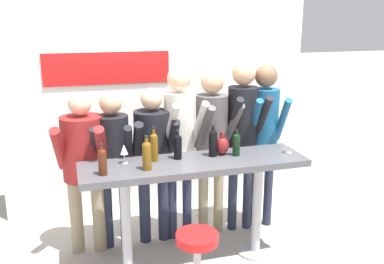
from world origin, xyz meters
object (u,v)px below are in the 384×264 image
at_px(person_right, 243,127).
at_px(wine_bottle_5, 147,154).
at_px(wine_bottle_1, 154,146).
at_px(wine_bottle_4, 102,160).
at_px(wine_bottle_2, 236,143).
at_px(tasting_table, 195,180).
at_px(wine_bottle_3, 213,142).
at_px(person_far_right, 264,127).
at_px(person_left, 113,154).
at_px(person_center_right, 212,134).
at_px(wine_glass_0, 289,140).
at_px(wine_glass_1, 124,150).
at_px(wine_bottle_0, 178,145).
at_px(person_far_left, 83,158).
at_px(person_center, 179,133).
at_px(decorative_vase, 222,145).
at_px(bar_stool, 197,259).
at_px(person_center_left, 153,150).

relative_size(person_right, wine_bottle_5, 6.16).
xyz_separation_m(wine_bottle_1, wine_bottle_4, (-0.47, -0.22, -0.02)).
height_order(wine_bottle_2, wine_bottle_5, wine_bottle_5).
distance_m(tasting_table, wine_bottle_3, 0.39).
bearing_deg(person_far_right, person_right, -167.14).
bearing_deg(wine_bottle_2, person_left, 157.08).
relative_size(person_left, person_center_right, 0.91).
relative_size(person_far_right, wine_bottle_5, 6.03).
bearing_deg(wine_bottle_4, wine_glass_0, 2.79).
xyz_separation_m(person_right, wine_bottle_4, (-1.50, -0.62, -0.02)).
bearing_deg(wine_glass_1, wine_bottle_0, -1.37).
bearing_deg(person_far_left, wine_bottle_2, -9.32).
distance_m(person_far_left, person_center, 0.97).
distance_m(person_far_left, person_far_right, 1.89).
bearing_deg(tasting_table, decorative_vase, 19.88).
bearing_deg(person_far_right, wine_bottle_1, -151.69).
bearing_deg(person_center, person_far_left, 175.72).
bearing_deg(wine_bottle_5, decorative_vase, 15.37).
height_order(person_center_right, person_far_right, person_far_right).
height_order(bar_stool, person_far_left, person_far_left).
xyz_separation_m(person_far_left, wine_bottle_0, (0.83, -0.40, 0.17)).
bearing_deg(wine_bottle_0, person_far_left, 154.10).
relative_size(person_far_left, person_far_right, 0.89).
bearing_deg(bar_stool, wine_bottle_2, 48.60).
bearing_deg(wine_bottle_0, wine_glass_1, 178.63).
xyz_separation_m(person_center_right, person_far_right, (0.58, -0.01, 0.04)).
bearing_deg(decorative_vase, wine_bottle_0, -179.22).
xyz_separation_m(wine_bottle_3, wine_glass_0, (0.72, -0.12, -0.01)).
xyz_separation_m(person_center_right, wine_glass_1, (-0.96, -0.41, 0.04)).
height_order(person_far_right, wine_bottle_1, person_far_right).
relative_size(person_center, person_right, 0.98).
bearing_deg(bar_stool, wine_glass_1, 121.67).
bearing_deg(person_center, bar_stool, -103.20).
height_order(person_right, wine_bottle_0, person_right).
xyz_separation_m(person_left, person_far_right, (1.60, 0.01, 0.15)).
bearing_deg(person_right, person_far_right, 5.87).
distance_m(person_far_right, wine_bottle_2, 0.70).
distance_m(person_right, wine_glass_0, 0.59).
relative_size(person_center, person_center_right, 1.03).
distance_m(person_center_right, wine_bottle_0, 0.64).
distance_m(person_far_left, wine_bottle_3, 1.25).
bearing_deg(person_center_left, person_right, 0.64).
distance_m(bar_stool, person_far_left, 1.48).
height_order(person_right, wine_bottle_1, person_right).
height_order(tasting_table, person_right, person_right).
relative_size(person_center_left, wine_bottle_1, 5.13).
distance_m(wine_bottle_2, wine_bottle_5, 0.88).
height_order(person_center_left, wine_bottle_3, person_center_left).
bearing_deg(person_left, wine_glass_0, -11.24).
height_order(person_right, wine_glass_1, person_right).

